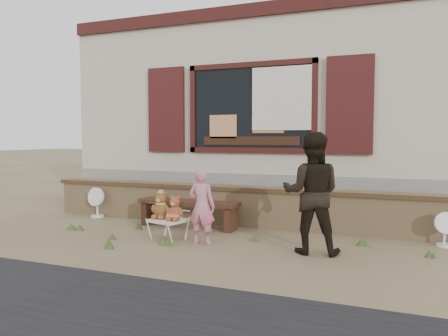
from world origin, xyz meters
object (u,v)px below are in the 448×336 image
at_px(bench, 188,208).
at_px(adult, 312,193).
at_px(teddy_bear_right, 175,208).
at_px(folding_chair, 168,221).
at_px(child, 202,206).
at_px(teddy_bear_left, 161,205).

height_order(bench, adult, adult).
relative_size(bench, teddy_bear_right, 4.84).
relative_size(folding_chair, child, 0.53).
bearing_deg(bench, child, -52.32).
height_order(folding_chair, teddy_bear_left, teddy_bear_left).
bearing_deg(folding_chair, teddy_bear_right, -0.00).
relative_size(folding_chair, teddy_bear_left, 1.40).
bearing_deg(folding_chair, adult, 13.99).
bearing_deg(teddy_bear_left, bench, 101.48).
bearing_deg(adult, folding_chair, -6.58).
bearing_deg(child, teddy_bear_left, -9.13).
relative_size(bench, adult, 1.13).
xyz_separation_m(teddy_bear_left, child, (0.72, -0.12, 0.03)).
bearing_deg(bench, teddy_bear_left, -90.22).
height_order(bench, teddy_bear_left, teddy_bear_left).
relative_size(bench, child, 1.66).
bearing_deg(child, folding_chair, -8.10).
bearing_deg(folding_chair, child, 5.38).
height_order(bench, folding_chair, bench).
relative_size(teddy_bear_right, child, 0.34).
height_order(teddy_bear_left, child, child).
xyz_separation_m(teddy_bear_left, teddy_bear_right, (0.27, -0.07, -0.02)).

